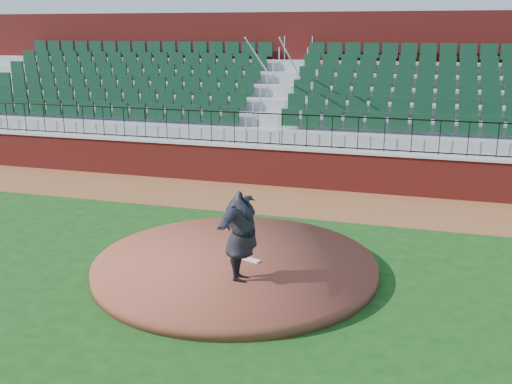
# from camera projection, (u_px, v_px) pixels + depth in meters

# --- Properties ---
(ground) EXTENTS (90.00, 90.00, 0.00)m
(ground) POSITION_uv_depth(u_px,v_px,m) (235.00, 270.00, 12.34)
(ground) COLOR #133F12
(ground) RESTS_ON ground
(warning_track) EXTENTS (34.00, 3.20, 0.01)m
(warning_track) POSITION_uv_depth(u_px,v_px,m) (294.00, 201.00, 17.33)
(warning_track) COLOR brown
(warning_track) RESTS_ON ground
(field_wall) EXTENTS (34.00, 0.35, 1.20)m
(field_wall) POSITION_uv_depth(u_px,v_px,m) (306.00, 169.00, 18.65)
(field_wall) COLOR maroon
(field_wall) RESTS_ON ground
(wall_cap) EXTENTS (34.00, 0.45, 0.10)m
(wall_cap) POSITION_uv_depth(u_px,v_px,m) (306.00, 149.00, 18.47)
(wall_cap) COLOR #B7B7B7
(wall_cap) RESTS_ON field_wall
(wall_railing) EXTENTS (34.00, 0.05, 1.00)m
(wall_railing) POSITION_uv_depth(u_px,v_px,m) (307.00, 131.00, 18.33)
(wall_railing) COLOR black
(wall_railing) RESTS_ON wall_cap
(seating_stands) EXTENTS (34.00, 5.10, 4.60)m
(seating_stands) POSITION_uv_depth(u_px,v_px,m) (323.00, 105.00, 20.71)
(seating_stands) COLOR gray
(seating_stands) RESTS_ON ground
(concourse_wall) EXTENTS (34.00, 0.50, 5.50)m
(concourse_wall) POSITION_uv_depth(u_px,v_px,m) (336.00, 85.00, 23.18)
(concourse_wall) COLOR maroon
(concourse_wall) RESTS_ON ground
(pitchers_mound) EXTENTS (5.84, 5.84, 0.25)m
(pitchers_mound) POSITION_uv_depth(u_px,v_px,m) (235.00, 266.00, 12.25)
(pitchers_mound) COLOR brown
(pitchers_mound) RESTS_ON ground
(pitching_rubber) EXTENTS (0.57, 0.32, 0.04)m
(pitching_rubber) POSITION_uv_depth(u_px,v_px,m) (248.00, 259.00, 12.23)
(pitching_rubber) COLOR white
(pitching_rubber) RESTS_ON pitchers_mound
(pitcher) EXTENTS (0.73, 2.19, 1.75)m
(pitcher) POSITION_uv_depth(u_px,v_px,m) (241.00, 236.00, 11.03)
(pitcher) COLOR black
(pitcher) RESTS_ON pitchers_mound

